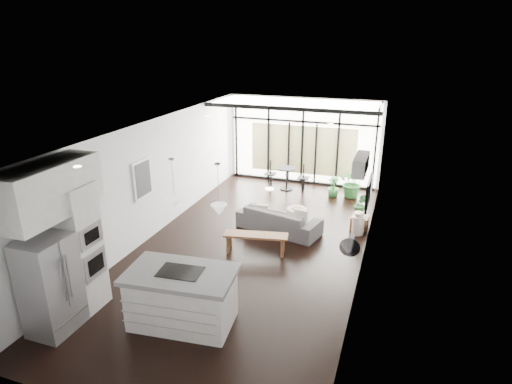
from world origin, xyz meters
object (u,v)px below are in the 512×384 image
Objects in this scene: sofa at (279,216)px; island at (182,298)px; milk_can at (358,223)px; pouf at (296,216)px; fridge at (51,285)px; tv at (369,192)px; console_bench at (256,243)px.

island is at bearing 96.52° from sofa.
pouf is at bearing 175.08° from milk_can.
island reaches higher than pouf.
tv is (4.54, 4.85, 0.47)m from fridge.
island is at bearing -108.05° from console_bench.
fridge is at bearing -129.03° from milk_can.
console_bench is at bearing 96.45° from sofa.
tv is at bearing -167.21° from sofa.
console_bench reaches higher than pouf.
milk_can is 0.53× the size of tv.
milk_can is at bearing 29.27° from console_bench.
tv reaches higher than console_bench.
island is 2.12m from fridge.
sofa reaches higher than pouf.
fridge is at bearing -162.27° from island.
console_bench is 2.81m from tv.
tv is at bearing 17.93° from console_bench.
tv is (1.81, -0.63, 1.09)m from pouf.
milk_can reaches higher than pouf.
tv is (2.11, -0.03, 0.89)m from sofa.
tv reaches higher than island.
milk_can is (2.07, 1.74, 0.06)m from console_bench.
fridge is 3.23× the size of pouf.
console_bench is (0.35, 2.77, -0.26)m from island.
sofa is 1.90× the size of tv.
island is at bearing -99.99° from pouf.
island is 2.80m from console_bench.
island reaches higher than console_bench.
console_bench is at bearing -104.04° from pouf.
fridge is 6.90m from milk_can.
console_bench is at bearing 57.83° from fridge.
sofa is at bearing 63.57° from fridge.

